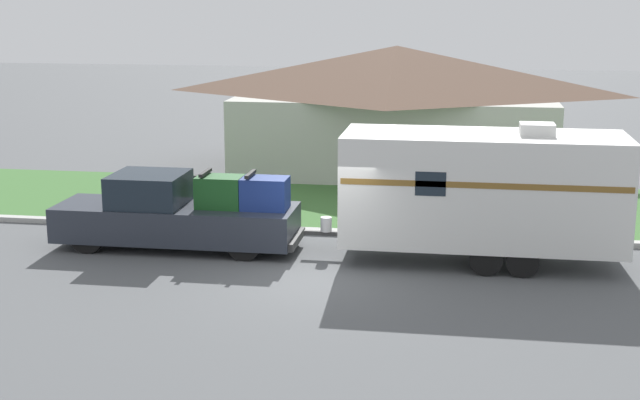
{
  "coord_description": "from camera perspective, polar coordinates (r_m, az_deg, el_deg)",
  "views": [
    {
      "loc": [
        3.12,
        -19.4,
        6.39
      ],
      "look_at": [
        -0.25,
        1.83,
        1.4
      ],
      "focal_mm": 50.0,
      "sensor_mm": 36.0,
      "label": 1
    }
  ],
  "objects": [
    {
      "name": "mailbox",
      "position": [
        25.8,
        -7.51,
        0.91
      ],
      "size": [
        0.48,
        0.2,
        1.31
      ],
      "color": "brown",
      "rests_on": "ground_plane"
    },
    {
      "name": "house_across_street",
      "position": [
        32.95,
        4.88,
        6.0
      ],
      "size": [
        12.17,
        7.06,
        4.56
      ],
      "color": "#B2B2A8",
      "rests_on": "ground_plane"
    },
    {
      "name": "curb_strip",
      "position": [
        24.2,
        1.29,
        -2.08
      ],
      "size": [
        80.0,
        0.3,
        0.14
      ],
      "color": "#ADADA8",
      "rests_on": "ground_plane"
    },
    {
      "name": "travel_trailer",
      "position": [
        21.73,
        10.38,
        0.7
      ],
      "size": [
        7.7,
        2.48,
        3.43
      ],
      "color": "black",
      "rests_on": "ground_plane"
    },
    {
      "name": "lawn_strip",
      "position": [
        27.72,
        2.31,
        -0.24
      ],
      "size": [
        80.0,
        7.0,
        0.03
      ],
      "color": "#3D6B33",
      "rests_on": "ground_plane"
    },
    {
      "name": "ground_plane",
      "position": [
        20.66,
        -0.12,
        -4.95
      ],
      "size": [
        120.0,
        120.0,
        0.0
      ],
      "primitive_type": "plane",
      "color": "#515456"
    },
    {
      "name": "pickup_truck",
      "position": [
        23.03,
        -9.05,
        -0.91
      ],
      "size": [
        6.27,
        1.92,
        2.04
      ],
      "color": "black",
      "rests_on": "ground_plane"
    }
  ]
}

